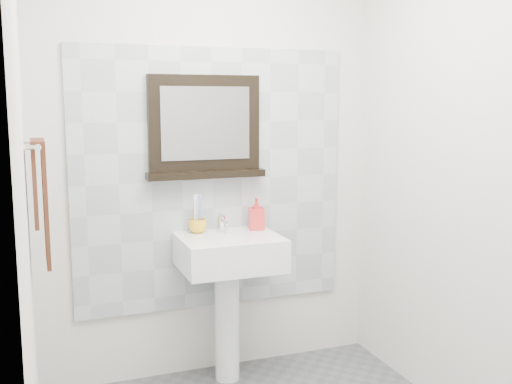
% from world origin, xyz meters
% --- Properties ---
extents(back_wall, '(2.00, 0.01, 2.50)m').
position_xyz_m(back_wall, '(0.00, 1.10, 1.25)').
color(back_wall, silver).
rests_on(back_wall, ground).
extents(front_wall, '(2.00, 0.01, 2.50)m').
position_xyz_m(front_wall, '(0.00, -1.10, 1.25)').
color(front_wall, silver).
rests_on(front_wall, ground).
extents(left_wall, '(0.01, 2.20, 2.50)m').
position_xyz_m(left_wall, '(-1.00, 0.00, 1.25)').
color(left_wall, silver).
rests_on(left_wall, ground).
extents(right_wall, '(0.01, 2.20, 2.50)m').
position_xyz_m(right_wall, '(1.00, 0.00, 1.25)').
color(right_wall, silver).
rests_on(right_wall, ground).
extents(splashback, '(1.60, 0.02, 1.50)m').
position_xyz_m(splashback, '(0.00, 1.09, 1.15)').
color(splashback, '#A9B3B8').
rests_on(splashback, back_wall).
extents(pedestal_sink, '(0.55, 0.44, 0.96)m').
position_xyz_m(pedestal_sink, '(0.03, 0.87, 0.68)').
color(pedestal_sink, white).
rests_on(pedestal_sink, ground).
extents(toothbrush_cup, '(0.13, 0.13, 0.08)m').
position_xyz_m(toothbrush_cup, '(-0.11, 1.01, 0.90)').
color(toothbrush_cup, yellow).
rests_on(toothbrush_cup, pedestal_sink).
extents(toothbrushes, '(0.05, 0.04, 0.21)m').
position_xyz_m(toothbrushes, '(-0.11, 1.01, 0.98)').
color(toothbrushes, white).
rests_on(toothbrushes, toothbrush_cup).
extents(soap_dispenser, '(0.10, 0.10, 0.19)m').
position_xyz_m(soap_dispenser, '(0.23, 0.98, 0.95)').
color(soap_dispenser, red).
rests_on(soap_dispenser, pedestal_sink).
extents(framed_mirror, '(0.68, 0.11, 0.58)m').
position_xyz_m(framed_mirror, '(-0.05, 1.06, 1.44)').
color(framed_mirror, black).
rests_on(framed_mirror, back_wall).
extents(towel_bar, '(0.07, 0.40, 0.03)m').
position_xyz_m(towel_bar, '(-0.95, 0.54, 1.41)').
color(towel_bar, silver).
rests_on(towel_bar, left_wall).
extents(hand_towel, '(0.06, 0.30, 0.55)m').
position_xyz_m(hand_towel, '(-0.94, 0.54, 1.20)').
color(hand_towel, '#351A0E').
rests_on(hand_towel, towel_bar).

